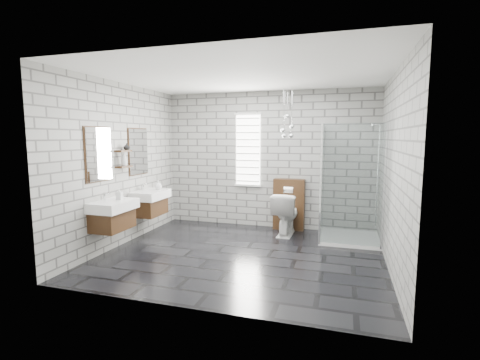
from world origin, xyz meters
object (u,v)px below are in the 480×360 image
at_px(vanity_left, 111,207).
at_px(toilet, 286,214).
at_px(vanity_right, 148,196).
at_px(shower_enclosure, 344,213).
at_px(cistern_panel, 289,204).

distance_m(vanity_left, toilet, 3.07).
distance_m(vanity_right, shower_enclosure, 3.49).
bearing_deg(cistern_panel, shower_enclosure, -26.37).
bearing_deg(vanity_right, cistern_panel, 27.50).
distance_m(vanity_left, shower_enclosure, 3.85).
bearing_deg(cistern_panel, vanity_left, -135.96).
distance_m(vanity_right, cistern_panel, 2.68).
distance_m(vanity_right, toilet, 2.54).
bearing_deg(vanity_left, shower_enclosure, 27.45).
bearing_deg(shower_enclosure, vanity_left, -152.55).
bearing_deg(vanity_right, shower_enclosure, 11.83).
height_order(shower_enclosure, toilet, shower_enclosure).
height_order(vanity_left, cistern_panel, vanity_left).
bearing_deg(toilet, vanity_left, 40.70).
height_order(cistern_panel, toilet, cistern_panel).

